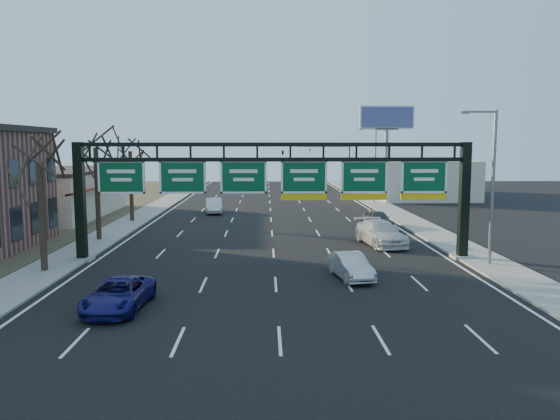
{
  "coord_description": "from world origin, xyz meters",
  "views": [
    {
      "loc": [
        -0.49,
        -25.02,
        7.04
      ],
      "look_at": [
        0.35,
        6.97,
        3.2
      ],
      "focal_mm": 35.0,
      "sensor_mm": 36.0,
      "label": 1
    }
  ],
  "objects_px": {
    "car_blue_suv": "(119,294)",
    "car_white_wagon": "(381,233)",
    "sign_gantry": "(276,185)",
    "car_silver_sedan": "(350,266)"
  },
  "relations": [
    {
      "from": "sign_gantry",
      "to": "car_blue_suv",
      "type": "height_order",
      "value": "sign_gantry"
    },
    {
      "from": "sign_gantry",
      "to": "car_white_wagon",
      "type": "xyz_separation_m",
      "value": [
        7.45,
        4.75,
        -3.79
      ]
    },
    {
      "from": "sign_gantry",
      "to": "car_blue_suv",
      "type": "bearing_deg",
      "value": -124.69
    },
    {
      "from": "car_blue_suv",
      "to": "car_white_wagon",
      "type": "height_order",
      "value": "car_white_wagon"
    },
    {
      "from": "sign_gantry",
      "to": "car_blue_suv",
      "type": "xyz_separation_m",
      "value": [
        -6.97,
        -10.08,
        -3.97
      ]
    },
    {
      "from": "car_blue_suv",
      "to": "car_silver_sedan",
      "type": "xyz_separation_m",
      "value": [
        10.78,
        5.18,
        0.01
      ]
    },
    {
      "from": "sign_gantry",
      "to": "car_silver_sedan",
      "type": "xyz_separation_m",
      "value": [
        3.81,
        -4.89,
        -3.96
      ]
    },
    {
      "from": "car_white_wagon",
      "to": "car_silver_sedan",
      "type": "bearing_deg",
      "value": -120.45
    },
    {
      "from": "sign_gantry",
      "to": "car_silver_sedan",
      "type": "relative_size",
      "value": 6.04
    },
    {
      "from": "car_blue_suv",
      "to": "car_silver_sedan",
      "type": "distance_m",
      "value": 11.96
    }
  ]
}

